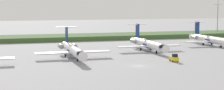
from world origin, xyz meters
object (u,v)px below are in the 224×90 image
regional_jet_third (72,50)px  regional_jet_fourth (148,44)px  antenna_mast (218,16)px  regional_jet_fifth (210,39)px  baggage_tug (174,58)px

regional_jet_third → regional_jet_fourth: 30.07m
antenna_mast → regional_jet_fourth: bearing=-139.4°
regional_jet_third → antenna_mast: bearing=34.5°
regional_jet_fifth → baggage_tug: regional_jet_fifth is taller
regional_jet_fifth → antenna_mast: bearing=55.2°
regional_jet_fifth → antenna_mast: size_ratio=1.26×
baggage_tug → regional_jet_fourth: bearing=85.7°
regional_jet_fourth → baggage_tug: bearing=-94.3°
antenna_mast → regional_jet_fifth: bearing=-124.8°
regional_jet_fourth → baggage_tug: (-1.92, -25.49, -1.53)m
regional_jet_fourth → antenna_mast: antenna_mast is taller
regional_jet_third → baggage_tug: bearing=-31.0°
regional_jet_fifth → baggage_tug: bearing=-132.8°
regional_jet_third → regional_jet_fourth: same height
regional_jet_fourth → baggage_tug: regional_jet_fourth is taller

